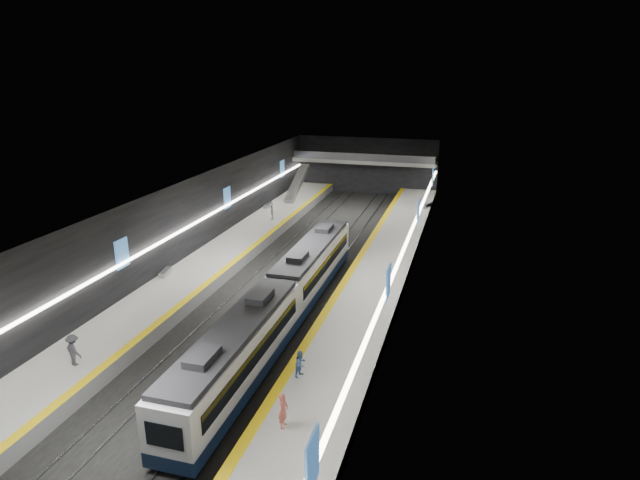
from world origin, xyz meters
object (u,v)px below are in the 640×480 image
(bench_right_far, at_px, (427,205))
(passenger_left_b, at_px, (73,350))
(bench_left_near, at_px, (165,272))
(bench_left_far, at_px, (268,205))
(escalator, at_px, (297,183))
(passenger_right_a, at_px, (283,411))
(passenger_left_a, at_px, (272,212))
(passenger_right_b, at_px, (301,364))
(train, at_px, (281,301))

(bench_right_far, relative_size, passenger_left_b, 1.05)
(bench_left_near, relative_size, bench_left_far, 1.02)
(escalator, height_order, bench_left_far, escalator)
(passenger_right_a, bearing_deg, bench_left_near, 45.37)
(escalator, distance_m, passenger_left_a, 11.16)
(bench_left_far, distance_m, passenger_left_b, 37.34)
(passenger_right_b, bearing_deg, bench_right_far, 15.62)
(bench_left_near, distance_m, bench_right_far, 34.41)
(train, height_order, bench_left_far, train)
(bench_left_far, bearing_deg, passenger_left_b, -84.44)
(passenger_right_a, relative_size, passenger_left_b, 0.95)
(escalator, relative_size, passenger_right_a, 4.33)
(passenger_right_b, bearing_deg, passenger_left_b, 121.32)
(bench_right_far, xyz_separation_m, passenger_right_b, (-3.37, -40.13, 0.53))
(train, height_order, escalator, escalator)
(escalator, relative_size, bench_right_far, 3.92)
(escalator, distance_m, passenger_left_b, 43.24)
(escalator, distance_m, passenger_right_b, 42.94)
(bench_left_far, relative_size, bench_right_far, 0.86)
(bench_right_far, relative_size, passenger_right_a, 1.10)
(passenger_left_b, bearing_deg, passenger_right_b, -149.28)
(escalator, bearing_deg, passenger_right_b, -71.48)
(bench_right_far, bearing_deg, train, -82.80)
(passenger_right_a, distance_m, passenger_left_a, 36.69)
(passenger_right_a, bearing_deg, passenger_left_a, 21.57)
(passenger_right_b, height_order, passenger_left_a, passenger_left_a)
(train, distance_m, bench_right_far, 34.04)
(passenger_right_b, height_order, passenger_left_b, passenger_left_b)
(bench_left_near, height_order, passenger_left_b, passenger_left_b)
(bench_left_far, xyz_separation_m, bench_right_far, (18.83, 5.40, 0.03))
(passenger_left_b, bearing_deg, escalator, -69.50)
(escalator, xyz_separation_m, passenger_left_b, (0.52, -43.23, -0.93))
(escalator, xyz_separation_m, bench_left_far, (-1.83, -5.98, -1.69))
(train, bearing_deg, passenger_left_b, -135.37)
(bench_right_far, bearing_deg, passenger_left_a, -128.20)
(bench_right_far, bearing_deg, passenger_left_b, -92.05)
(passenger_right_b, xyz_separation_m, passenger_left_b, (-13.11, -2.53, 0.19))
(bench_left_far, distance_m, passenger_right_b, 38.02)
(bench_left_near, bearing_deg, escalator, 75.89)
(train, bearing_deg, passenger_left_a, 112.33)
(escalator, relative_size, passenger_right_b, 5.12)
(escalator, relative_size, bench_left_far, 4.55)
(train, height_order, passenger_left_b, train)
(train, relative_size, escalator, 3.76)
(escalator, xyz_separation_m, passenger_right_b, (13.63, -40.70, -1.12))
(bench_left_far, distance_m, passenger_right_a, 42.37)
(passenger_right_a, distance_m, passenger_left_b, 13.82)
(passenger_right_a, xyz_separation_m, passenger_left_b, (-13.68, 1.96, 0.05))
(escalator, height_order, passenger_left_a, escalator)
(bench_right_far, distance_m, passenger_left_a, 19.46)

